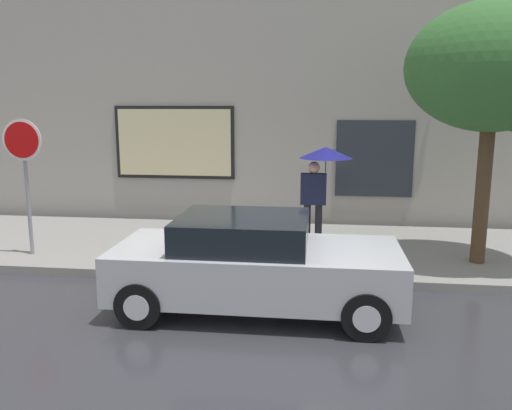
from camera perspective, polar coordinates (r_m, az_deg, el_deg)
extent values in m
plane|color=#333338|center=(7.91, -0.69, -11.09)|extent=(60.00, 60.00, 0.00)
cube|color=gray|center=(10.71, 1.49, -4.72)|extent=(20.00, 4.00, 0.15)
cube|color=#9E998E|center=(12.81, 2.69, 13.33)|extent=(20.00, 0.40, 7.00)
cube|color=black|center=(13.07, -8.87, 6.75)|extent=(2.97, 0.06, 1.78)
cube|color=beige|center=(13.04, -8.91, 6.74)|extent=(2.81, 0.03, 1.62)
cube|color=#262B33|center=(12.67, 12.79, 4.95)|extent=(1.80, 0.04, 1.80)
cone|color=#99999E|center=(12.70, 19.54, 10.94)|extent=(0.22, 0.24, 0.24)
cube|color=#B7BABF|center=(7.62, 0.11, -7.08)|extent=(4.10, 1.77, 0.70)
cube|color=black|center=(7.50, -1.44, -2.89)|extent=(1.84, 1.56, 0.44)
cylinder|color=black|center=(8.46, 11.01, -7.50)|extent=(0.64, 0.22, 0.64)
cylinder|color=silver|center=(8.46, 11.01, -7.50)|extent=(0.35, 0.24, 0.35)
cylinder|color=black|center=(6.94, 11.90, -11.74)|extent=(0.64, 0.22, 0.64)
cylinder|color=silver|center=(6.94, 11.90, -11.74)|extent=(0.35, 0.24, 0.35)
cylinder|color=black|center=(8.77, -9.06, -6.77)|extent=(0.64, 0.22, 0.64)
cylinder|color=silver|center=(8.77, -9.06, -6.77)|extent=(0.35, 0.24, 0.35)
cylinder|color=black|center=(7.31, -12.64, -10.57)|extent=(0.64, 0.22, 0.64)
cylinder|color=silver|center=(7.31, -12.64, -10.57)|extent=(0.35, 0.24, 0.35)
cylinder|color=red|center=(9.53, -6.57, -4.49)|extent=(0.22, 0.22, 0.59)
sphere|color=#AD1814|center=(9.45, -6.61, -2.77)|extent=(0.23, 0.23, 0.23)
cylinder|color=#AD1814|center=(9.37, -6.81, -4.57)|extent=(0.09, 0.12, 0.09)
cylinder|color=#AD1814|center=(9.67, -6.35, -4.07)|extent=(0.09, 0.12, 0.09)
cylinder|color=red|center=(9.60, -6.54, -6.00)|extent=(0.30, 0.30, 0.06)
cylinder|color=black|center=(10.51, 5.58, -2.21)|extent=(0.14, 0.14, 0.87)
cylinder|color=black|center=(10.51, 6.82, -2.24)|extent=(0.14, 0.14, 0.87)
cube|color=#191E38|center=(10.37, 6.28, 1.76)|extent=(0.50, 0.22, 0.61)
sphere|color=tan|center=(10.31, 6.33, 4.08)|extent=(0.23, 0.23, 0.23)
cylinder|color=#4C4C51|center=(10.33, 7.57, 3.10)|extent=(0.02, 0.02, 0.90)
cone|color=navy|center=(10.28, 7.64, 5.70)|extent=(1.04, 1.04, 0.22)
cylinder|color=#4C3823|center=(10.07, 23.50, 1.47)|extent=(0.26, 0.26, 2.63)
ellipsoid|color=#33662D|center=(9.97, 24.45, 13.59)|extent=(2.94, 2.50, 2.20)
cylinder|color=gray|center=(10.66, -23.68, 1.63)|extent=(0.07, 0.07, 2.52)
cylinder|color=white|center=(10.53, -24.18, 6.50)|extent=(0.76, 0.02, 0.76)
cylinder|color=red|center=(10.52, -24.22, 6.49)|extent=(0.66, 0.02, 0.66)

